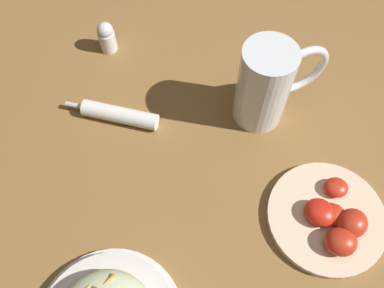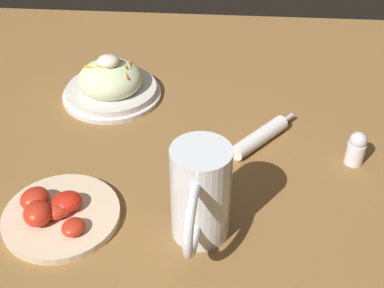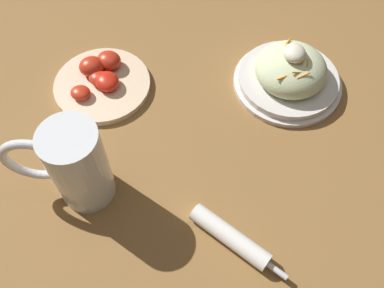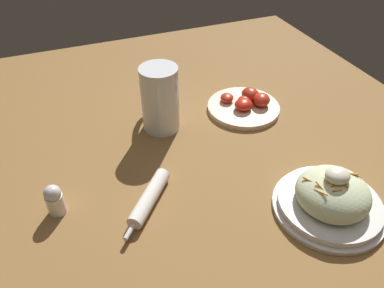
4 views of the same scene
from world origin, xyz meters
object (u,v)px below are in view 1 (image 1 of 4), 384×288
beer_mug (265,88)px  tomato_plate (330,218)px  napkin_roll (119,115)px  salt_shaker (107,37)px

beer_mug → tomato_plate: (-0.24, 0.01, -0.06)m
napkin_roll → tomato_plate: (-0.35, -0.24, -0.00)m
beer_mug → salt_shaker: (0.28, 0.20, -0.04)m
tomato_plate → salt_shaker: bearing=19.9°
napkin_roll → salt_shaker: bearing=-14.7°
napkin_roll → tomato_plate: tomato_plate is taller
tomato_plate → salt_shaker: salt_shaker is taller
tomato_plate → salt_shaker: 0.56m
napkin_roll → tomato_plate: size_ratio=0.76×
tomato_plate → napkin_roll: bearing=34.3°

